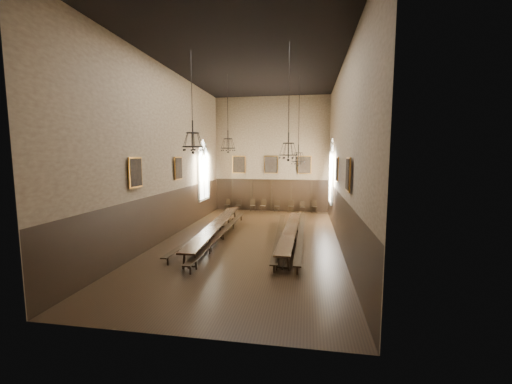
% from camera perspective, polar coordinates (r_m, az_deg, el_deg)
% --- Properties ---
extents(floor, '(9.00, 18.00, 0.02)m').
position_cam_1_polar(floor, '(16.67, -0.85, -8.75)').
color(floor, black).
rests_on(floor, ground).
extents(ceiling, '(9.00, 18.00, 0.02)m').
position_cam_1_polar(ceiling, '(16.72, -0.91, 22.59)').
color(ceiling, black).
rests_on(ceiling, ground).
extents(wall_back, '(9.00, 0.02, 9.00)m').
position_cam_1_polar(wall_back, '(25.00, 2.80, 6.82)').
color(wall_back, '#8B7756').
rests_on(wall_back, ground).
extents(wall_front, '(9.00, 0.02, 9.00)m').
position_cam_1_polar(wall_front, '(7.38, -13.43, 7.16)').
color(wall_front, '#8B7756').
rests_on(wall_front, ground).
extents(wall_left, '(0.02, 18.00, 9.00)m').
position_cam_1_polar(wall_left, '(17.45, -15.72, 6.68)').
color(wall_left, '#8B7756').
rests_on(wall_left, ground).
extents(wall_right, '(0.02, 18.00, 9.00)m').
position_cam_1_polar(wall_right, '(15.91, 15.44, 6.72)').
color(wall_right, '#8B7756').
rests_on(wall_right, ground).
extents(wainscot_panelling, '(9.00, 18.00, 2.50)m').
position_cam_1_polar(wainscot_panelling, '(16.38, -0.86, -4.49)').
color(wainscot_panelling, black).
rests_on(wainscot_panelling, floor).
extents(table_left, '(1.36, 10.28, 0.80)m').
position_cam_1_polar(table_left, '(17.01, -7.22, -7.07)').
color(table_left, black).
rests_on(table_left, floor).
extents(table_right, '(0.84, 9.18, 0.72)m').
position_cam_1_polar(table_right, '(16.34, 6.33, -7.77)').
color(table_right, black).
rests_on(table_right, floor).
extents(bench_left_outer, '(0.64, 9.29, 0.42)m').
position_cam_1_polar(bench_left_outer, '(17.18, -9.19, -7.42)').
color(bench_left_outer, black).
rests_on(bench_left_outer, floor).
extents(bench_left_inner, '(0.50, 10.73, 0.48)m').
position_cam_1_polar(bench_left_inner, '(16.74, -5.99, -7.59)').
color(bench_left_inner, black).
rests_on(bench_left_inner, floor).
extents(bench_right_inner, '(0.71, 9.76, 0.44)m').
position_cam_1_polar(bench_right_inner, '(16.47, 4.27, -7.92)').
color(bench_right_inner, black).
rests_on(bench_right_inner, floor).
extents(bench_right_outer, '(0.37, 10.24, 0.46)m').
position_cam_1_polar(bench_right_outer, '(16.59, 8.15, -7.80)').
color(bench_right_outer, black).
rests_on(bench_right_outer, floor).
extents(chair_0, '(0.52, 0.52, 0.94)m').
position_cam_1_polar(chair_0, '(25.46, -5.26, -2.74)').
color(chair_0, black).
rests_on(chair_0, floor).
extents(chair_1, '(0.49, 0.49, 0.91)m').
position_cam_1_polar(chair_1, '(25.28, -3.26, -2.80)').
color(chair_1, black).
rests_on(chair_1, floor).
extents(chair_2, '(0.49, 0.49, 0.94)m').
position_cam_1_polar(chair_2, '(25.10, -0.59, -2.84)').
color(chair_2, black).
rests_on(chair_2, floor).
extents(chair_3, '(0.50, 0.50, 0.94)m').
position_cam_1_polar(chair_3, '(24.96, 1.25, -2.89)').
color(chair_3, black).
rests_on(chair_3, floor).
extents(chair_4, '(0.42, 0.42, 0.91)m').
position_cam_1_polar(chair_4, '(24.86, 3.81, -2.97)').
color(chair_4, black).
rests_on(chair_4, floor).
extents(chair_5, '(0.46, 0.46, 0.95)m').
position_cam_1_polar(chair_5, '(24.74, 6.31, -3.01)').
color(chair_5, black).
rests_on(chair_5, floor).
extents(chair_6, '(0.47, 0.47, 0.86)m').
position_cam_1_polar(chair_6, '(24.73, 8.47, -3.11)').
color(chair_6, black).
rests_on(chair_6, floor).
extents(chair_7, '(0.50, 0.50, 0.99)m').
position_cam_1_polar(chair_7, '(24.79, 10.50, -3.03)').
color(chair_7, black).
rests_on(chair_7, floor).
extents(chandelier_back_left, '(0.84, 0.84, 4.31)m').
position_cam_1_polar(chandelier_back_left, '(18.49, -5.11, 8.83)').
color(chandelier_back_left, black).
rests_on(chandelier_back_left, ceiling).
extents(chandelier_back_right, '(0.81, 0.81, 5.09)m').
position_cam_1_polar(chandelier_back_right, '(18.78, 7.71, 6.57)').
color(chandelier_back_right, black).
rests_on(chandelier_back_right, ceiling).
extents(chandelier_front_left, '(0.95, 0.95, 4.36)m').
position_cam_1_polar(chandelier_front_left, '(14.53, -11.41, 9.14)').
color(chandelier_front_left, black).
rests_on(chandelier_front_left, ceiling).
extents(chandelier_front_right, '(0.76, 0.76, 4.70)m').
position_cam_1_polar(chandelier_front_right, '(13.31, 5.91, 8.21)').
color(chandelier_front_right, black).
rests_on(chandelier_front_right, ceiling).
extents(portrait_back_0, '(1.10, 0.12, 1.40)m').
position_cam_1_polar(portrait_back_0, '(25.31, -3.13, 5.01)').
color(portrait_back_0, '#AC7129').
rests_on(portrait_back_0, wall_back).
extents(portrait_back_1, '(1.10, 0.12, 1.40)m').
position_cam_1_polar(portrait_back_1, '(24.88, 2.75, 4.98)').
color(portrait_back_1, '#AC7129').
rests_on(portrait_back_1, wall_back).
extents(portrait_back_2, '(1.10, 0.12, 1.40)m').
position_cam_1_polar(portrait_back_2, '(24.72, 8.78, 4.90)').
color(portrait_back_2, '#AC7129').
rests_on(portrait_back_2, wall_back).
extents(portrait_left_0, '(0.12, 1.00, 1.30)m').
position_cam_1_polar(portrait_left_0, '(18.32, -13.95, 4.21)').
color(portrait_left_0, '#AC7129').
rests_on(portrait_left_0, wall_left).
extents(portrait_left_1, '(0.12, 1.00, 1.30)m').
position_cam_1_polar(portrait_left_1, '(14.30, -21.07, 3.34)').
color(portrait_left_1, '#AC7129').
rests_on(portrait_left_1, wall_left).
extents(portrait_right_0, '(0.12, 1.00, 1.30)m').
position_cam_1_polar(portrait_right_0, '(16.91, 14.56, 4.01)').
color(portrait_right_0, '#AC7129').
rests_on(portrait_right_0, wall_right).
extents(portrait_right_1, '(0.12, 1.00, 1.30)m').
position_cam_1_polar(portrait_right_1, '(12.44, 16.42, 3.09)').
color(portrait_right_1, '#AC7129').
rests_on(portrait_right_1, wall_right).
extents(window_right, '(0.20, 2.20, 4.60)m').
position_cam_1_polar(window_right, '(21.41, 13.58, 3.74)').
color(window_right, white).
rests_on(window_right, wall_right).
extents(window_left, '(0.20, 2.20, 4.60)m').
position_cam_1_polar(window_left, '(22.55, -9.54, 3.97)').
color(window_left, white).
rests_on(window_left, wall_left).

